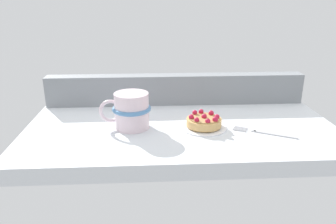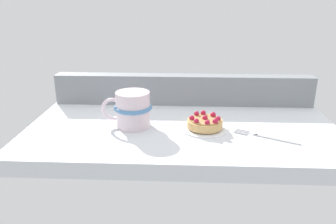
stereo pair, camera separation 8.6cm
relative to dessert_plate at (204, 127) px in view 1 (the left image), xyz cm
name	(u,v)px [view 1 (the left image)]	position (x,y,z in cm)	size (l,w,h in cm)	color
ground_plane	(181,132)	(-5.77, 2.15, -2.33)	(83.00, 43.25, 4.03)	silver
window_rail_back	(176,89)	(-5.77, 21.26, 4.40)	(81.34, 5.03, 9.43)	gray
dessert_plate	(204,127)	(0.00, 0.00, 0.00)	(12.13, 12.13, 0.69)	white
raspberry_tart	(204,121)	(0.02, 0.00, 1.64)	(9.22, 9.22, 3.40)	tan
coffee_mug	(131,110)	(-19.15, 1.36, 4.51)	(13.64, 10.18, 9.52)	silver
dessert_fork	(264,132)	(14.73, -4.49, -0.02)	(14.96, 8.95, 0.60)	#B7B7BC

